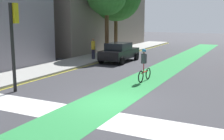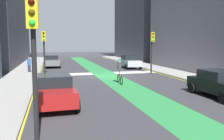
{
  "view_description": "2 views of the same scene",
  "coord_description": "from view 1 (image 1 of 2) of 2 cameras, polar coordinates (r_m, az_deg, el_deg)",
  "views": [
    {
      "loc": [
        5.18,
        -10.56,
        3.53
      ],
      "look_at": [
        -0.88,
        1.58,
        1.08
      ],
      "focal_mm": 46.13,
      "sensor_mm": 36.0,
      "label": 1
    },
    {
      "loc": [
        4.86,
        22.63,
        3.2
      ],
      "look_at": [
        0.06,
        3.57,
        0.97
      ],
      "focal_mm": 39.08,
      "sensor_mm": 36.0,
      "label": 2
    }
  ],
  "objects": [
    {
      "name": "ground_plane",
      "position": [
        12.28,
        0.4,
        -6.46
      ],
      "size": [
        120.0,
        120.0,
        0.0
      ],
      "primitive_type": "plane",
      "color": "#38383D"
    },
    {
      "name": "curb_stripe_left",
      "position": [
        15.77,
        -19.6,
        -3.26
      ],
      "size": [
        0.16,
        60.0,
        0.01
      ],
      "primitive_type": "cube",
      "color": "yellow",
      "rests_on": "ground_plane"
    },
    {
      "name": "cyclist_in_lane",
      "position": [
        16.24,
        6.4,
        1.12
      ],
      "size": [
        0.32,
        1.73,
        1.86
      ],
      "color": "black",
      "rests_on": "ground_plane"
    },
    {
      "name": "traffic_signal_near_left",
      "position": [
        14.49,
        -18.94,
        7.48
      ],
      "size": [
        0.35,
        0.52,
        4.23
      ],
      "color": "black",
      "rests_on": "ground_plane"
    },
    {
      "name": "bike_lane_paint",
      "position": [
        12.46,
        -1.34,
        -6.19
      ],
      "size": [
        2.4,
        60.0,
        0.01
      ],
      "primitive_type": "cube",
      "color": "#2D8C47",
      "rests_on": "ground_plane"
    },
    {
      "name": "car_black_left_far",
      "position": [
        23.44,
        1.45,
        3.57
      ],
      "size": [
        2.02,
        4.2,
        1.57
      ],
      "color": "black",
      "rests_on": "ground_plane"
    },
    {
      "name": "crosswalk_band",
      "position": [
        10.61,
        -4.43,
        -9.2
      ],
      "size": [
        12.0,
        1.8,
        0.01
      ],
      "primitive_type": "cube",
      "color": "silver",
      "rests_on": "ground_plane"
    },
    {
      "name": "pedestrian_sidewalk_left_a",
      "position": [
        24.16,
        -3.74,
        4.29
      ],
      "size": [
        0.34,
        0.34,
        1.72
      ],
      "color": "#262638",
      "rests_on": "sidewalk_left"
    }
  ]
}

